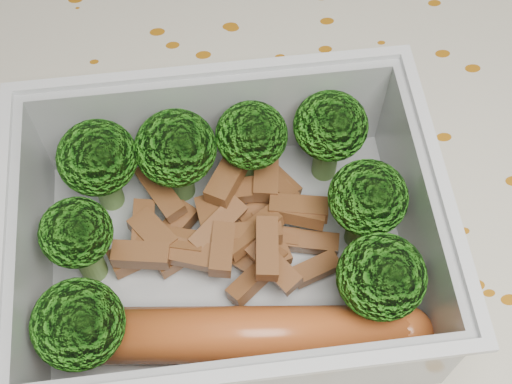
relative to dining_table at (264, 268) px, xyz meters
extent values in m
cube|color=brown|center=(0.00, 0.00, 0.06)|extent=(1.40, 0.90, 0.04)
cube|color=beige|center=(0.00, 0.00, 0.09)|extent=(1.46, 0.96, 0.01)
cube|color=silver|center=(-0.02, -0.03, 0.09)|extent=(0.19, 0.15, 0.00)
cube|color=silver|center=(-0.02, 0.04, 0.12)|extent=(0.19, 0.01, 0.06)
cube|color=silver|center=(-0.02, -0.11, 0.12)|extent=(0.19, 0.01, 0.06)
cube|color=silver|center=(0.07, -0.04, 0.12)|extent=(0.01, 0.14, 0.06)
cube|color=silver|center=(-0.12, -0.03, 0.12)|extent=(0.01, 0.14, 0.06)
cube|color=silver|center=(-0.02, 0.04, 0.16)|extent=(0.20, 0.01, 0.00)
cube|color=silver|center=(-0.02, -0.11, 0.16)|extent=(0.20, 0.01, 0.00)
cube|color=silver|center=(0.07, -0.04, 0.16)|extent=(0.01, 0.14, 0.00)
cylinder|color=#608C3F|center=(-0.08, 0.01, 0.11)|extent=(0.01, 0.01, 0.03)
ellipsoid|color=#2E8217|center=(-0.08, 0.01, 0.14)|extent=(0.04, 0.04, 0.03)
cylinder|color=#608C3F|center=(-0.04, 0.01, 0.11)|extent=(0.01, 0.01, 0.03)
ellipsoid|color=#2E8217|center=(-0.04, 0.01, 0.14)|extent=(0.04, 0.04, 0.03)
cylinder|color=#608C3F|center=(-0.01, 0.01, 0.11)|extent=(0.01, 0.01, 0.03)
ellipsoid|color=#2E8217|center=(-0.01, 0.01, 0.14)|extent=(0.04, 0.04, 0.03)
cylinder|color=#608C3F|center=(0.03, 0.01, 0.11)|extent=(0.01, 0.01, 0.03)
ellipsoid|color=#2E8217|center=(0.03, 0.01, 0.14)|extent=(0.04, 0.04, 0.03)
cylinder|color=#608C3F|center=(-0.09, -0.03, 0.11)|extent=(0.01, 0.01, 0.03)
ellipsoid|color=#2E8217|center=(-0.09, -0.03, 0.14)|extent=(0.03, 0.03, 0.03)
cylinder|color=#608C3F|center=(0.04, -0.03, 0.11)|extent=(0.01, 0.01, 0.03)
ellipsoid|color=#2E8217|center=(0.04, -0.03, 0.14)|extent=(0.04, 0.04, 0.03)
cylinder|color=#608C3F|center=(-0.09, -0.07, 0.11)|extent=(0.01, 0.01, 0.03)
ellipsoid|color=#2E8217|center=(-0.09, -0.07, 0.14)|extent=(0.04, 0.04, 0.03)
cylinder|color=#608C3F|center=(0.04, -0.07, 0.11)|extent=(0.01, 0.01, 0.03)
ellipsoid|color=#2E8217|center=(0.04, -0.07, 0.14)|extent=(0.04, 0.04, 0.03)
cube|color=brown|center=(-0.04, -0.03, 0.10)|extent=(0.04, 0.02, 0.01)
cube|color=brown|center=(0.01, 0.00, 0.10)|extent=(0.02, 0.03, 0.01)
cube|color=brown|center=(0.00, -0.04, 0.11)|extent=(0.03, 0.04, 0.01)
cube|color=brown|center=(-0.02, 0.00, 0.12)|extent=(0.03, 0.04, 0.01)
cube|color=brown|center=(-0.01, -0.03, 0.11)|extent=(0.04, 0.01, 0.01)
cube|color=brown|center=(-0.03, -0.02, 0.11)|extent=(0.02, 0.02, 0.01)
cube|color=brown|center=(-0.07, -0.02, 0.11)|extent=(0.02, 0.04, 0.01)
cube|color=brown|center=(-0.02, -0.04, 0.10)|extent=(0.03, 0.03, 0.01)
cube|color=brown|center=(-0.02, -0.02, 0.10)|extent=(0.03, 0.03, 0.01)
cube|color=brown|center=(0.02, -0.05, 0.10)|extent=(0.03, 0.02, 0.01)
cube|color=brown|center=(0.00, -0.02, 0.10)|extent=(0.02, 0.03, 0.01)
cube|color=brown|center=(-0.01, -0.03, 0.11)|extent=(0.03, 0.03, 0.01)
cube|color=brown|center=(-0.01, -0.04, 0.12)|extent=(0.01, 0.03, 0.01)
cube|color=brown|center=(-0.07, -0.03, 0.10)|extent=(0.04, 0.02, 0.01)
cube|color=brown|center=(-0.05, -0.03, 0.10)|extent=(0.03, 0.02, 0.01)
cube|color=brown|center=(-0.01, -0.05, 0.10)|extent=(0.03, 0.03, 0.01)
cube|color=brown|center=(0.01, -0.02, 0.11)|extent=(0.03, 0.02, 0.01)
cube|color=brown|center=(-0.07, -0.03, 0.11)|extent=(0.03, 0.02, 0.01)
cube|color=brown|center=(-0.06, -0.02, 0.11)|extent=(0.03, 0.03, 0.01)
cube|color=brown|center=(0.00, -0.03, 0.10)|extent=(0.03, 0.02, 0.01)
cube|color=brown|center=(-0.03, -0.02, 0.11)|extent=(0.03, 0.03, 0.01)
cube|color=brown|center=(0.00, -0.01, 0.10)|extent=(0.04, 0.03, 0.01)
cube|color=brown|center=(0.00, 0.00, 0.11)|extent=(0.02, 0.03, 0.01)
cube|color=brown|center=(0.02, -0.03, 0.10)|extent=(0.03, 0.02, 0.01)
cube|color=brown|center=(-0.05, -0.03, 0.11)|extent=(0.04, 0.02, 0.01)
cube|color=brown|center=(0.01, -0.02, 0.11)|extent=(0.03, 0.02, 0.01)
cube|color=brown|center=(-0.04, -0.03, 0.11)|extent=(0.03, 0.02, 0.01)
cube|color=brown|center=(0.00, -0.03, 0.10)|extent=(0.02, 0.03, 0.01)
cube|color=brown|center=(-0.02, 0.00, 0.11)|extent=(0.02, 0.01, 0.01)
cube|color=brown|center=(-0.06, 0.00, 0.11)|extent=(0.03, 0.04, 0.01)
cube|color=brown|center=(-0.03, -0.04, 0.11)|extent=(0.02, 0.03, 0.01)
cube|color=brown|center=(-0.05, -0.02, 0.10)|extent=(0.03, 0.03, 0.01)
cylinder|color=#AF4F21|center=(-0.02, -0.08, 0.11)|extent=(0.15, 0.04, 0.03)
sphere|color=#AF4F21|center=(0.05, -0.09, 0.11)|extent=(0.03, 0.03, 0.03)
sphere|color=#AF4F21|center=(-0.09, -0.07, 0.11)|extent=(0.03, 0.03, 0.03)
camera|label=1|loc=(-0.03, -0.18, 0.43)|focal=50.00mm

